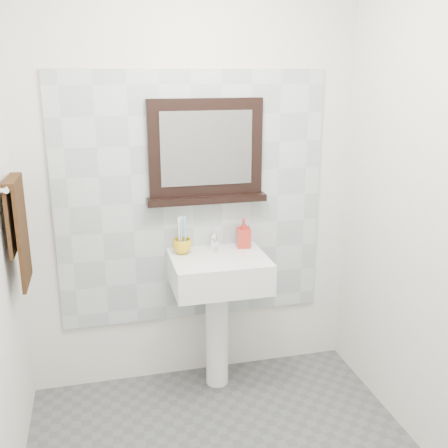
{
  "coord_description": "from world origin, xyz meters",
  "views": [
    {
      "loc": [
        -0.55,
        -1.9,
        1.89
      ],
      "look_at": [
        0.06,
        0.55,
        1.15
      ],
      "focal_mm": 42.0,
      "sensor_mm": 36.0,
      "label": 1
    }
  ],
  "objects_px": {
    "soap_dispenser": "(244,233)",
    "hand_towel": "(18,223)",
    "framed_mirror": "(206,154)",
    "toothbrush_cup": "(182,246)",
    "pedestal_sink": "(219,286)"
  },
  "relations": [
    {
      "from": "soap_dispenser",
      "to": "hand_towel",
      "type": "bearing_deg",
      "value": -161.5
    },
    {
      "from": "framed_mirror",
      "to": "hand_towel",
      "type": "distance_m",
      "value": 1.09
    },
    {
      "from": "soap_dispenser",
      "to": "framed_mirror",
      "type": "xyz_separation_m",
      "value": [
        -0.21,
        0.06,
        0.48
      ]
    },
    {
      "from": "toothbrush_cup",
      "to": "framed_mirror",
      "type": "xyz_separation_m",
      "value": [
        0.16,
        0.09,
        0.52
      ]
    },
    {
      "from": "framed_mirror",
      "to": "pedestal_sink",
      "type": "bearing_deg",
      "value": -80.92
    },
    {
      "from": "pedestal_sink",
      "to": "soap_dispenser",
      "type": "bearing_deg",
      "value": 33.96
    },
    {
      "from": "hand_towel",
      "to": "pedestal_sink",
      "type": "bearing_deg",
      "value": 6.17
    },
    {
      "from": "pedestal_sink",
      "to": "soap_dispenser",
      "type": "xyz_separation_m",
      "value": [
        0.19,
        0.12,
        0.27
      ]
    },
    {
      "from": "pedestal_sink",
      "to": "hand_towel",
      "type": "distance_m",
      "value": 1.16
    },
    {
      "from": "pedestal_sink",
      "to": "hand_towel",
      "type": "height_order",
      "value": "hand_towel"
    },
    {
      "from": "framed_mirror",
      "to": "toothbrush_cup",
      "type": "bearing_deg",
      "value": -152.49
    },
    {
      "from": "pedestal_sink",
      "to": "hand_towel",
      "type": "relative_size",
      "value": 1.75
    },
    {
      "from": "toothbrush_cup",
      "to": "pedestal_sink",
      "type": "bearing_deg",
      "value": -27.48
    },
    {
      "from": "toothbrush_cup",
      "to": "soap_dispenser",
      "type": "relative_size",
      "value": 0.62
    },
    {
      "from": "soap_dispenser",
      "to": "framed_mirror",
      "type": "bearing_deg",
      "value": 171.51
    }
  ]
}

